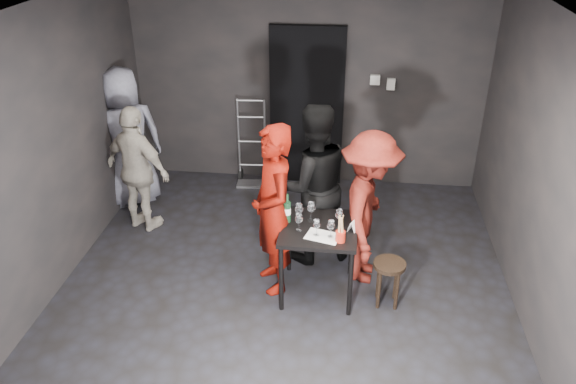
# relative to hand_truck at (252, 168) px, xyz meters

# --- Properties ---
(floor) EXTENTS (4.50, 5.00, 0.02)m
(floor) POSITION_rel_hand_truck_xyz_m (0.71, -2.28, -0.22)
(floor) COLOR black
(floor) RESTS_ON ground
(ceiling) EXTENTS (4.50, 5.00, 0.02)m
(ceiling) POSITION_rel_hand_truck_xyz_m (0.71, -2.28, 2.48)
(ceiling) COLOR silver
(ceiling) RESTS_ON ground
(wall_back) EXTENTS (4.50, 0.04, 2.70)m
(wall_back) POSITION_rel_hand_truck_xyz_m (0.71, 0.22, 1.13)
(wall_back) COLOR black
(wall_back) RESTS_ON ground
(wall_left) EXTENTS (0.04, 5.00, 2.70)m
(wall_left) POSITION_rel_hand_truck_xyz_m (-1.54, -2.28, 1.13)
(wall_left) COLOR black
(wall_left) RESTS_ON ground
(wall_right) EXTENTS (0.04, 5.00, 2.70)m
(wall_right) POSITION_rel_hand_truck_xyz_m (2.96, -2.28, 1.13)
(wall_right) COLOR black
(wall_right) RESTS_ON ground
(doorway) EXTENTS (0.95, 0.10, 2.10)m
(doorway) POSITION_rel_hand_truck_xyz_m (0.71, 0.16, 0.83)
(doorway) COLOR black
(doorway) RESTS_ON ground
(wallbox_upper) EXTENTS (0.12, 0.06, 0.12)m
(wallbox_upper) POSITION_rel_hand_truck_xyz_m (1.56, 0.17, 1.23)
(wallbox_upper) COLOR #B7B7B2
(wallbox_upper) RESTS_ON wall_back
(wallbox_lower) EXTENTS (0.10, 0.06, 0.14)m
(wallbox_lower) POSITION_rel_hand_truck_xyz_m (1.76, 0.17, 1.18)
(wallbox_lower) COLOR #B7B7B2
(wallbox_lower) RESTS_ON wall_back
(hand_truck) EXTENTS (0.39, 0.34, 1.18)m
(hand_truck) POSITION_rel_hand_truck_xyz_m (0.00, 0.00, 0.00)
(hand_truck) COLOR #B2B2B7
(hand_truck) RESTS_ON floor
(tasting_table) EXTENTS (0.72, 0.72, 0.75)m
(tasting_table) POSITION_rel_hand_truck_xyz_m (1.05, -2.25, 0.44)
(tasting_table) COLOR black
(tasting_table) RESTS_ON floor
(stool) EXTENTS (0.31, 0.31, 0.47)m
(stool) POSITION_rel_hand_truck_xyz_m (1.73, -2.36, 0.15)
(stool) COLOR black
(stool) RESTS_ON floor
(server_red) EXTENTS (0.73, 0.85, 1.98)m
(server_red) POSITION_rel_hand_truck_xyz_m (0.60, -2.19, 0.77)
(server_red) COLOR #730D04
(server_red) RESTS_ON floor
(woman_black) EXTENTS (1.12, 0.86, 2.03)m
(woman_black) POSITION_rel_hand_truck_xyz_m (0.93, -1.64, 0.80)
(woman_black) COLOR black
(woman_black) RESTS_ON floor
(man_maroon) EXTENTS (0.62, 1.14, 1.69)m
(man_maroon) POSITION_rel_hand_truck_xyz_m (1.51, -1.94, 0.63)
(man_maroon) COLOR maroon
(man_maroon) RESTS_ON floor
(bystander_cream) EXTENTS (0.97, 0.74, 1.50)m
(bystander_cream) POSITION_rel_hand_truck_xyz_m (-1.07, -1.28, 0.53)
(bystander_cream) COLOR beige
(bystander_cream) RESTS_ON floor
(bystander_grey) EXTENTS (1.13, 1.01, 2.04)m
(bystander_grey) POSITION_rel_hand_truck_xyz_m (-1.41, -0.68, 0.80)
(bystander_grey) COLOR gray
(bystander_grey) RESTS_ON floor
(tasting_mat) EXTENTS (0.35, 0.28, 0.00)m
(tasting_mat) POSITION_rel_hand_truck_xyz_m (1.09, -2.41, 0.54)
(tasting_mat) COLOR white
(tasting_mat) RESTS_ON tasting_table
(wine_glass_a) EXTENTS (0.09, 0.09, 0.19)m
(wine_glass_a) POSITION_rel_hand_truck_xyz_m (0.86, -2.33, 0.63)
(wine_glass_a) COLOR white
(wine_glass_a) RESTS_ON tasting_table
(wine_glass_b) EXTENTS (0.10, 0.10, 0.21)m
(wine_glass_b) POSITION_rel_hand_truck_xyz_m (0.85, -2.18, 0.64)
(wine_glass_b) COLOR white
(wine_glass_b) RESTS_ON tasting_table
(wine_glass_c) EXTENTS (0.11, 0.11, 0.22)m
(wine_glass_c) POSITION_rel_hand_truck_xyz_m (0.96, -2.15, 0.64)
(wine_glass_c) COLOR white
(wine_glass_c) RESTS_ON tasting_table
(wine_glass_d) EXTENTS (0.07, 0.07, 0.18)m
(wine_glass_d) POSITION_rel_hand_truck_xyz_m (1.03, -2.40, 0.62)
(wine_glass_d) COLOR white
(wine_glass_d) RESTS_ON tasting_table
(wine_glass_e) EXTENTS (0.08, 0.08, 0.19)m
(wine_glass_e) POSITION_rel_hand_truck_xyz_m (1.16, -2.41, 0.63)
(wine_glass_e) COLOR white
(wine_glass_e) RESTS_ON tasting_table
(wine_glass_f) EXTENTS (0.08, 0.08, 0.20)m
(wine_glass_f) POSITION_rel_hand_truck_xyz_m (1.23, -2.23, 0.63)
(wine_glass_f) COLOR white
(wine_glass_f) RESTS_ON tasting_table
(wine_bottle) EXTENTS (0.07, 0.07, 0.29)m
(wine_bottle) POSITION_rel_hand_truck_xyz_m (0.74, -2.19, 0.65)
(wine_bottle) COLOR black
(wine_bottle) RESTS_ON tasting_table
(breadstick_cup) EXTENTS (0.09, 0.09, 0.28)m
(breadstick_cup) POSITION_rel_hand_truck_xyz_m (1.25, -2.47, 0.66)
(breadstick_cup) COLOR red
(breadstick_cup) RESTS_ON tasting_table
(reserved_card) EXTENTS (0.14, 0.17, 0.11)m
(reserved_card) POSITION_rel_hand_truck_xyz_m (1.36, -2.26, 0.59)
(reserved_card) COLOR white
(reserved_card) RESTS_ON tasting_table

